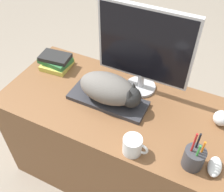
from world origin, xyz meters
The scene contains 9 objects.
desk centered at (0.00, 0.31, 0.35)m, with size 1.32×0.62×0.71m.
keyboard centered at (-0.06, 0.30, 0.72)m, with size 0.44×0.17×0.02m.
cat centered at (-0.04, 0.30, 0.81)m, with size 0.35×0.18×0.16m.
monitor centered at (0.06, 0.49, 0.99)m, with size 0.51×0.18×0.50m.
computer_mouse centered at (0.55, 0.14, 0.73)m, with size 0.06×0.11×0.04m.
coffee_mug centered at (0.19, 0.06, 0.75)m, with size 0.12×0.09×0.09m.
pen_cup centered at (0.46, 0.12, 0.76)m, with size 0.09×0.09×0.22m.
baseball centered at (0.53, 0.42, 0.75)m, with size 0.08×0.08×0.08m.
book_stack centered at (-0.49, 0.44, 0.75)m, with size 0.20×0.18×0.09m.
Camera 1 is at (0.41, -0.60, 1.75)m, focal length 42.00 mm.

